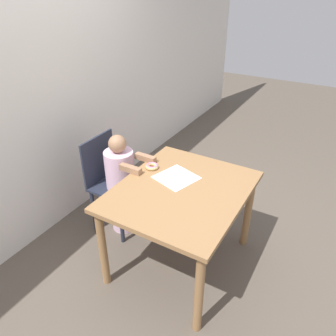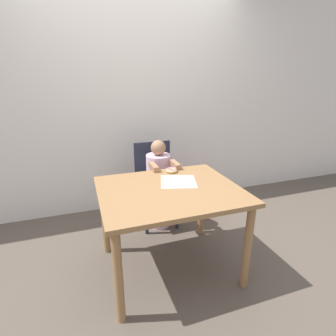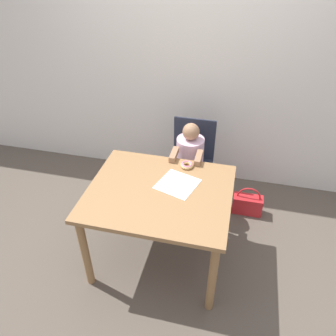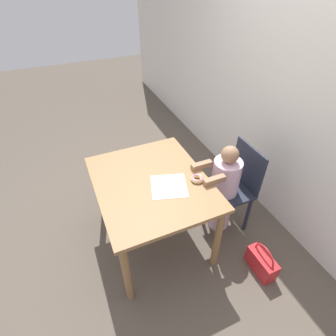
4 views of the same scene
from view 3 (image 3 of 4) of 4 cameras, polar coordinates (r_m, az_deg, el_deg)
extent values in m
plane|color=brown|center=(2.98, -1.29, -14.83)|extent=(12.00, 12.00, 0.00)
cube|color=silver|center=(3.32, 4.28, 17.33)|extent=(8.00, 0.05, 2.50)
cube|color=olive|center=(2.46, -1.51, -4.28)|extent=(1.08, 0.90, 0.03)
cylinder|color=olive|center=(2.61, -14.20, -14.15)|extent=(0.06, 0.06, 0.70)
cylinder|color=olive|center=(2.42, 7.73, -18.54)|extent=(0.06, 0.06, 0.70)
cylinder|color=olive|center=(3.11, -8.13, -3.51)|extent=(0.06, 0.06, 0.70)
cylinder|color=olive|center=(2.95, 9.65, -6.26)|extent=(0.06, 0.06, 0.70)
cube|color=#232838|center=(3.15, 3.86, 0.01)|extent=(0.40, 0.38, 0.03)
cube|color=#232838|center=(3.18, 4.62, 5.15)|extent=(0.40, 0.02, 0.42)
cylinder|color=#232838|center=(3.20, 0.23, -4.60)|extent=(0.04, 0.04, 0.45)
cylinder|color=#232838|center=(3.16, 6.18, -5.50)|extent=(0.04, 0.04, 0.45)
cylinder|color=#232838|center=(3.44, 1.44, -1.27)|extent=(0.04, 0.04, 0.45)
cylinder|color=#232838|center=(3.41, 6.96, -2.06)|extent=(0.04, 0.04, 0.45)
cylinder|color=silver|center=(3.25, 3.56, -3.64)|extent=(0.21, 0.21, 0.47)
cylinder|color=silver|center=(3.01, 3.84, 2.29)|extent=(0.25, 0.25, 0.34)
sphere|color=#997051|center=(2.88, 4.03, 6.34)|extent=(0.15, 0.15, 0.15)
cube|color=#997051|center=(2.80, 1.05, 2.37)|extent=(0.05, 0.19, 0.05)
cube|color=#997051|center=(2.77, 5.35, 1.79)|extent=(0.05, 0.19, 0.05)
torus|color=#DBB270|center=(2.69, 3.30, 0.48)|extent=(0.11, 0.11, 0.03)
torus|color=pink|center=(2.68, 3.31, 0.67)|extent=(0.09, 0.09, 0.02)
cube|color=white|center=(2.51, 1.65, -2.79)|extent=(0.35, 0.35, 0.00)
cube|color=red|center=(3.37, 13.64, -6.20)|extent=(0.29, 0.13, 0.19)
torus|color=red|center=(3.31, 13.87, -4.97)|extent=(0.23, 0.02, 0.23)
camera|label=1|loc=(2.44, -57.56, 15.24)|focal=35.00mm
camera|label=2|loc=(1.36, -56.61, -18.61)|focal=28.00mm
camera|label=4|loc=(1.66, 55.04, 16.96)|focal=28.00mm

